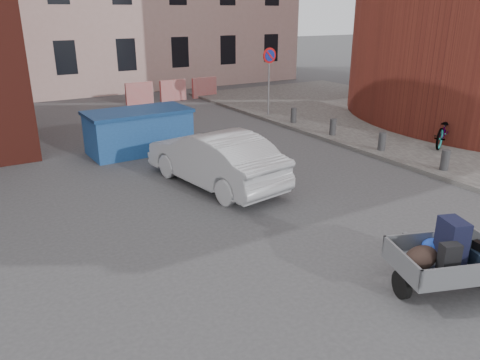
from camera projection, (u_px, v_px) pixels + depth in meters
ground at (291, 247)px, 8.66m from camera, size 120.00×120.00×0.00m
sidewalk at (447, 131)px, 16.72m from camera, size 9.00×24.00×0.12m
no_parking_sign at (269, 67)px, 18.52m from camera, size 0.60×0.09×2.65m
bollards at (382, 141)px, 14.18m from camera, size 0.22×9.02×0.55m
barriers at (173, 90)px, 22.59m from camera, size 4.70×0.18×1.00m
trailer at (448, 257)px, 7.09m from camera, size 1.88×1.98×1.20m
dumpster at (139, 131)px, 14.34m from camera, size 3.15×1.69×1.30m
silver_car at (214, 158)px, 11.58m from camera, size 2.08×4.35×1.37m
bicycle at (445, 129)px, 14.64m from camera, size 2.13×1.49×1.06m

